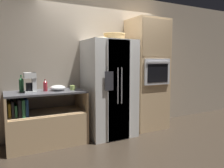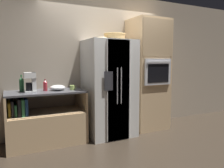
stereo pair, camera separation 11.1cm
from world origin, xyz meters
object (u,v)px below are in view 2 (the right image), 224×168
Objects in this scene: bottle_tall at (45,85)px; mug at (72,88)px; wicker_basket at (115,37)px; coffee_maker at (31,81)px; fruit_bowl at (102,38)px; wall_oven at (148,74)px; mixing_bowl at (58,88)px; bottle_short at (22,84)px; refrigerator at (109,88)px.

bottle_tall is 0.46m from mug.
coffee_maker is at bearing -179.16° from wicker_basket.
fruit_bowl is at bearing -3.91° from bottle_tall.
bottle_tall is at bearing 171.12° from mug.
wall_oven reaches higher than mixing_bowl.
fruit_bowl is at bearing -6.07° from bottle_short.
wall_oven reaches higher than fruit_bowl.
refrigerator is 6.43× the size of bottle_short.
bottle_short is 0.19m from coffee_maker.
bottle_tall is at bearing 179.61° from wall_oven.
wicker_basket is 1.90× the size of fruit_bowl.
refrigerator is 1.56m from bottle_short.
mixing_bowl is (-1.90, -0.00, -0.18)m from wall_oven.
fruit_bowl reaches higher than bottle_tall.
mixing_bowl is at bearing 176.42° from fruit_bowl.
wicker_basket is at bearing 0.31° from mixing_bowl.
refrigerator is 1.00m from wicker_basket.
wicker_basket is at bearing 22.38° from refrigerator.
wicker_basket reaches higher than coffee_maker.
bottle_short is at bearing 141.39° from coffee_maker.
bottle_short is (-1.69, 0.09, -0.85)m from wicker_basket.
mug is 0.69m from coffee_maker.
coffee_maker is (-1.25, 0.03, -0.75)m from fruit_bowl.
bottle_short reaches higher than bottle_tall.
wall_oven is 2.33m from coffee_maker.
mug is (-1.65, -0.06, -0.18)m from wall_oven.
bottle_short reaches higher than mug.
fruit_bowl is 1.08× the size of bottle_tall.
wicker_basket reaches higher than bottle_short.
bottle_tall is 0.21m from mixing_bowl.
mug is 0.44× the size of mixing_bowl.
mug is (-0.72, 0.00, 0.05)m from refrigerator.
fruit_bowl reaches higher than refrigerator.
coffee_maker reaches higher than mug.
wall_oven is 7.07× the size of coffee_maker.
wicker_basket is (0.14, 0.06, 0.99)m from refrigerator.
refrigerator is at bearing -0.63° from fruit_bowl.
bottle_tall is at bearing -12.00° from bottle_short.
wall_oven is at bearing -2.15° from bottle_short.
mug is 0.25m from mixing_bowl.
refrigerator reaches higher than bottle_short.
wicker_basket is at bearing -3.08° from bottle_short.
mug is at bearing -179.94° from fruit_bowl.
wicker_basket reaches higher than bottle_tall.
refrigerator is 0.73m from mug.
bottle_tall is 0.64× the size of coffee_maker.
wall_oven is 8.69× the size of mixing_bowl.
bottle_short is at bearing 173.93° from fruit_bowl.
refrigerator is 4.31× the size of wicker_basket.
coffee_maker is (-0.43, -0.02, 0.13)m from mixing_bowl.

